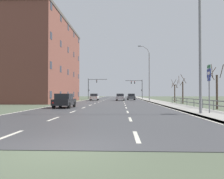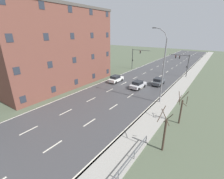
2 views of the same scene
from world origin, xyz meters
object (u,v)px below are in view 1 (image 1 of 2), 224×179
(street_lamp_midground, at_px, (149,74))
(car_distant, at_px, (131,97))
(car_near_right, at_px, (64,101))
(car_far_right, at_px, (120,97))
(traffic_signal_left, at_px, (92,85))
(highway_sign, at_px, (209,82))
(brick_building, at_px, (41,62))
(traffic_signal_right, at_px, (138,86))
(street_lamp_foreground, at_px, (198,42))
(car_near_left, at_px, (94,97))

(street_lamp_midground, xyz_separation_m, car_distant, (-3.22, 8.60, -4.85))
(car_near_right, height_order, car_far_right, same)
(traffic_signal_left, distance_m, car_distant, 15.64)
(traffic_signal_left, relative_size, car_distant, 1.46)
(highway_sign, height_order, car_far_right, highway_sign)
(brick_building, bearing_deg, traffic_signal_left, 72.12)
(highway_sign, relative_size, traffic_signal_left, 0.62)
(street_lamp_midground, bearing_deg, highway_sign, -88.18)
(traffic_signal_right, distance_m, car_near_right, 42.25)
(traffic_signal_right, height_order, car_distant, traffic_signal_right)
(street_lamp_foreground, distance_m, highway_sign, 3.16)
(traffic_signal_right, relative_size, car_near_left, 1.36)
(highway_sign, distance_m, traffic_signal_left, 50.59)
(highway_sign, bearing_deg, car_distant, 96.29)
(car_near_right, xyz_separation_m, car_near_left, (0.02, 26.87, 0.00))
(street_lamp_midground, height_order, car_near_left, street_lamp_midground)
(street_lamp_foreground, height_order, street_lamp_midground, street_lamp_midground)
(highway_sign, bearing_deg, car_near_left, 110.62)
(car_near_right, xyz_separation_m, brick_building, (-9.62, 18.80, 7.02))
(car_near_left, xyz_separation_m, car_far_right, (6.00, -0.79, 0.00))
(street_lamp_foreground, height_order, brick_building, brick_building)
(car_near_left, bearing_deg, car_near_right, -90.57)
(highway_sign, bearing_deg, traffic_signal_left, 107.53)
(highway_sign, distance_m, brick_building, 34.70)
(car_near_left, distance_m, car_far_right, 6.05)
(highway_sign, relative_size, car_distant, 0.90)
(street_lamp_foreground, distance_m, car_near_right, 14.77)
(traffic_signal_left, xyz_separation_m, car_distant, (11.09, -10.55, -3.22))
(street_lamp_midground, xyz_separation_m, car_near_left, (-11.86, 4.92, -4.85))
(street_lamp_midground, bearing_deg, traffic_signal_right, 92.50)
(traffic_signal_left, bearing_deg, brick_building, -107.88)
(street_lamp_foreground, distance_m, car_distant, 38.50)
(car_near_left, relative_size, car_far_right, 0.99)
(street_lamp_midground, xyz_separation_m, highway_sign, (0.92, -29.07, -3.25))
(car_near_right, bearing_deg, car_near_left, 89.88)
(street_lamp_foreground, height_order, car_far_right, street_lamp_foreground)
(highway_sign, distance_m, car_far_right, 33.92)
(brick_building, bearing_deg, car_far_right, 24.96)
(car_near_left, bearing_deg, street_lamp_foreground, -71.54)
(highway_sign, relative_size, brick_building, 0.16)
(street_lamp_foreground, xyz_separation_m, car_far_right, (-5.83, 33.62, -4.58))
(traffic_signal_left, bearing_deg, street_lamp_midground, -53.23)
(traffic_signal_right, xyz_separation_m, car_far_right, (-5.04, -14.57, -3.07))
(highway_sign, xyz_separation_m, car_far_right, (-6.78, 33.19, -1.59))
(street_lamp_foreground, relative_size, brick_building, 0.46)
(street_lamp_midground, distance_m, car_far_right, 8.65)
(street_lamp_midground, xyz_separation_m, traffic_signal_right, (-0.82, 18.70, -1.77))
(traffic_signal_left, height_order, car_near_left, traffic_signal_left)
(car_far_right, height_order, car_distant, same)
(street_lamp_midground, bearing_deg, car_near_right, -118.42)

